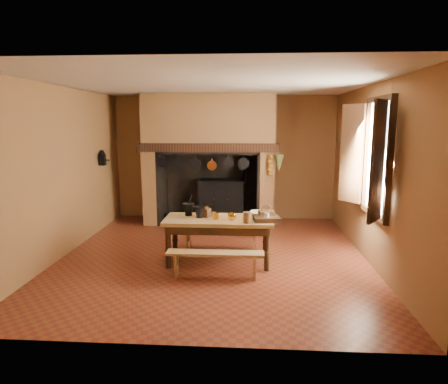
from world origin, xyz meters
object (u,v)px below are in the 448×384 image
wicker_basket (266,214)px  mixing_bowl (259,214)px  iron_range (222,200)px  work_table (219,225)px  coffee_grinder (206,212)px  bench_front (215,258)px

wicker_basket → mixing_bowl: bearing=106.5°
iron_range → work_table: size_ratio=0.95×
wicker_basket → coffee_grinder: bearing=162.5°
bench_front → mixing_bowl: bearing=52.1°
coffee_grinder → wicker_basket: bearing=16.2°
bench_front → coffee_grinder: coffee_grinder is taller
iron_range → mixing_bowl: iron_range is taller
bench_front → mixing_bowl: 1.14m
mixing_bowl → wicker_basket: size_ratio=1.19×
bench_front → coffee_grinder: 0.91m
coffee_grinder → mixing_bowl: 0.86m
mixing_bowl → bench_front: bearing=-127.9°
iron_range → bench_front: bearing=-87.5°
work_table → wicker_basket: (0.74, 0.01, 0.19)m
work_table → mixing_bowl: mixing_bowl is taller
bench_front → work_table: bearing=90.0°
bench_front → coffee_grinder: size_ratio=6.60×
iron_range → wicker_basket: iron_range is taller
coffee_grinder → wicker_basket: wicker_basket is taller
bench_front → mixing_bowl: size_ratio=4.57×
iron_range → mixing_bowl: 2.73m
coffee_grinder → mixing_bowl: (0.85, 0.10, -0.04)m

